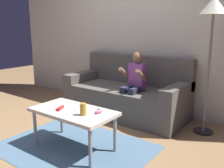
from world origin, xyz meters
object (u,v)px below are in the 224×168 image
object	(u,v)px
couch	(127,95)
nunchuk_pink	(99,112)
person_seated_on_couch	(134,82)
floor_lamp	(213,16)
soda_can	(83,109)
coffee_table	(73,114)
game_remote_red_near_edge	(60,108)

from	to	relation	value
couch	nunchuk_pink	world-z (taller)	couch
person_seated_on_couch	floor_lamp	xyz separation A→B (m)	(0.92, 0.17, 0.85)
couch	person_seated_on_couch	size ratio (longest dim) A/B	1.86
soda_can	floor_lamp	world-z (taller)	floor_lamp
coffee_table	floor_lamp	bearing A→B (deg)	51.27
person_seated_on_couch	coffee_table	distance (m)	1.10
soda_can	person_seated_on_couch	bearing A→B (deg)	95.37
couch	coffee_table	world-z (taller)	couch
person_seated_on_couch	soda_can	bearing A→B (deg)	-84.63
game_remote_red_near_edge	nunchuk_pink	distance (m)	0.44
game_remote_red_near_edge	floor_lamp	size ratio (longest dim) A/B	0.09
coffee_table	game_remote_red_near_edge	distance (m)	0.15
game_remote_red_near_edge	floor_lamp	world-z (taller)	floor_lamp
floor_lamp	game_remote_red_near_edge	bearing A→B (deg)	-130.71
person_seated_on_couch	floor_lamp	size ratio (longest dim) A/B	0.59
couch	floor_lamp	size ratio (longest dim) A/B	1.10
person_seated_on_couch	game_remote_red_near_edge	world-z (taller)	person_seated_on_couch
couch	nunchuk_pink	size ratio (longest dim) A/B	18.24
person_seated_on_couch	coffee_table	size ratio (longest dim) A/B	1.06
couch	coffee_table	distance (m)	1.28
couch	person_seated_on_couch	xyz separation A→B (m)	(0.22, -0.18, 0.26)
coffee_table	soda_can	bearing A→B (deg)	-14.38
game_remote_red_near_edge	soda_can	xyz separation A→B (m)	(0.32, 0.02, 0.05)
nunchuk_pink	floor_lamp	xyz separation A→B (m)	(0.72, 1.18, 0.95)
nunchuk_pink	soda_can	world-z (taller)	soda_can
nunchuk_pink	floor_lamp	bearing A→B (deg)	58.50
person_seated_on_couch	nunchuk_pink	bearing A→B (deg)	-78.88
couch	person_seated_on_couch	bearing A→B (deg)	-38.64
couch	nunchuk_pink	xyz separation A→B (m)	(0.42, -1.19, 0.16)
person_seated_on_couch	nunchuk_pink	world-z (taller)	person_seated_on_couch
couch	floor_lamp	xyz separation A→B (m)	(1.15, -0.01, 1.11)
game_remote_red_near_edge	soda_can	distance (m)	0.33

